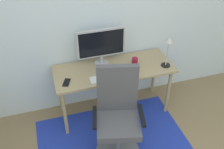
% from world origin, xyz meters
% --- Properties ---
extents(wall_back, '(6.00, 0.10, 2.60)m').
position_xyz_m(wall_back, '(0.00, 2.20, 1.30)').
color(wall_back, white).
rests_on(wall_back, ground).
extents(area_rug, '(1.78, 1.38, 0.01)m').
position_xyz_m(area_rug, '(-0.01, 1.23, 0.00)').
color(area_rug, '#2238AB').
rests_on(area_rug, ground).
extents(desk, '(1.48, 0.57, 0.71)m').
position_xyz_m(desk, '(0.17, 1.85, 0.64)').
color(desk, tan).
rests_on(desk, ground).
extents(monitor, '(0.59, 0.18, 0.47)m').
position_xyz_m(monitor, '(0.05, 1.99, 0.99)').
color(monitor, '#B2B2B7').
rests_on(monitor, desk).
extents(keyboard, '(0.43, 0.13, 0.02)m').
position_xyz_m(keyboard, '(0.04, 1.66, 0.72)').
color(keyboard, white).
rests_on(keyboard, desk).
extents(computer_mouse, '(0.06, 0.10, 0.03)m').
position_xyz_m(computer_mouse, '(0.37, 1.70, 0.73)').
color(computer_mouse, black).
rests_on(computer_mouse, desk).
extents(coffee_cup, '(0.07, 0.07, 0.10)m').
position_xyz_m(coffee_cup, '(0.43, 1.83, 0.76)').
color(coffee_cup, maroon).
rests_on(coffee_cup, desk).
extents(cell_phone, '(0.12, 0.16, 0.01)m').
position_xyz_m(cell_phone, '(-0.44, 1.72, 0.72)').
color(cell_phone, black).
rests_on(cell_phone, desk).
extents(desk_lamp, '(0.11, 0.11, 0.40)m').
position_xyz_m(desk_lamp, '(0.80, 1.71, 0.98)').
color(desk_lamp, black).
rests_on(desk_lamp, desk).
extents(office_chair, '(0.59, 0.54, 1.12)m').
position_xyz_m(office_chair, '(0.01, 1.19, 0.47)').
color(office_chair, slate).
rests_on(office_chair, ground).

